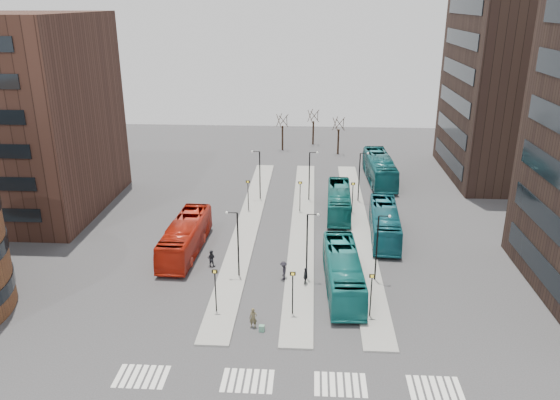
# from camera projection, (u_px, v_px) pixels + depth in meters

# --- Properties ---
(island_left) EXTENTS (2.50, 45.00, 0.15)m
(island_left) POSITION_uv_depth(u_px,v_px,m) (248.00, 224.00, 59.88)
(island_left) COLOR gray
(island_left) RESTS_ON ground
(island_mid) EXTENTS (2.50, 45.00, 0.15)m
(island_mid) POSITION_uv_depth(u_px,v_px,m) (303.00, 225.00, 59.54)
(island_mid) COLOR gray
(island_mid) RESTS_ON ground
(island_right) EXTENTS (2.50, 45.00, 0.15)m
(island_right) POSITION_uv_depth(u_px,v_px,m) (358.00, 227.00, 59.20)
(island_right) COLOR gray
(island_right) RESTS_ON ground
(suitcase) EXTENTS (0.43, 0.36, 0.50)m
(suitcase) POSITION_uv_depth(u_px,v_px,m) (262.00, 328.00, 40.57)
(suitcase) COLOR #1C4E9A
(suitcase) RESTS_ON ground
(red_bus) EXTENTS (3.11, 11.80, 3.27)m
(red_bus) POSITION_uv_depth(u_px,v_px,m) (185.00, 237.00, 52.88)
(red_bus) COLOR #B11E0D
(red_bus) RESTS_ON ground
(teal_bus_a) EXTENTS (3.24, 11.83, 3.27)m
(teal_bus_a) POSITION_uv_depth(u_px,v_px,m) (343.00, 272.00, 46.02)
(teal_bus_a) COLOR #156D6C
(teal_bus_a) RESTS_ON ground
(teal_bus_b) EXTENTS (2.87, 10.91, 3.02)m
(teal_bus_b) POSITION_uv_depth(u_px,v_px,m) (339.00, 201.00, 62.61)
(teal_bus_b) COLOR #125D5A
(teal_bus_b) RESTS_ON ground
(teal_bus_c) EXTENTS (3.35, 11.56, 3.18)m
(teal_bus_c) POSITION_uv_depth(u_px,v_px,m) (384.00, 223.00, 56.28)
(teal_bus_c) COLOR #155D6A
(teal_bus_c) RESTS_ON ground
(teal_bus_d) EXTENTS (3.52, 13.03, 3.60)m
(teal_bus_d) POSITION_uv_depth(u_px,v_px,m) (379.00, 169.00, 73.64)
(teal_bus_d) COLOR #12585D
(teal_bus_d) RESTS_ON ground
(traveller) EXTENTS (0.59, 0.39, 1.60)m
(traveller) POSITION_uv_depth(u_px,v_px,m) (253.00, 318.00, 40.89)
(traveller) COLOR brown
(traveller) RESTS_ON ground
(commuter_a) EXTENTS (0.85, 0.71, 1.59)m
(commuter_a) POSITION_uv_depth(u_px,v_px,m) (211.00, 258.00, 50.34)
(commuter_a) COLOR black
(commuter_a) RESTS_ON ground
(commuter_b) EXTENTS (0.50, 1.01, 1.66)m
(commuter_b) POSITION_uv_depth(u_px,v_px,m) (306.00, 277.00, 46.94)
(commuter_b) COLOR black
(commuter_b) RESTS_ON ground
(commuter_c) EXTENTS (0.65, 1.11, 1.69)m
(commuter_c) POSITION_uv_depth(u_px,v_px,m) (283.00, 270.00, 47.99)
(commuter_c) COLOR black
(commuter_c) RESTS_ON ground
(crosswalk_stripes) EXTENTS (22.35, 2.40, 0.01)m
(crosswalk_stripes) POSITION_uv_depth(u_px,v_px,m) (290.00, 382.00, 35.22)
(crosswalk_stripes) COLOR silver
(crosswalk_stripes) RESTS_ON ground
(tower_far) EXTENTS (20.12, 20.00, 30.00)m
(tower_far) POSITION_uv_depth(u_px,v_px,m) (536.00, 67.00, 71.42)
(tower_far) COLOR #2F211A
(tower_far) RESTS_ON ground
(sign_poles) EXTENTS (12.45, 22.12, 3.65)m
(sign_poles) POSITION_uv_depth(u_px,v_px,m) (297.00, 231.00, 52.20)
(sign_poles) COLOR black
(sign_poles) RESTS_ON ground
(lamp_posts) EXTENTS (14.04, 20.24, 6.12)m
(lamp_posts) POSITION_uv_depth(u_px,v_px,m) (309.00, 202.00, 56.42)
(lamp_posts) COLOR black
(lamp_posts) RESTS_ON ground
(bare_trees) EXTENTS (10.97, 8.14, 5.90)m
(bare_trees) POSITION_uv_depth(u_px,v_px,m) (311.00, 133.00, 89.19)
(bare_trees) COLOR black
(bare_trees) RESTS_ON ground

